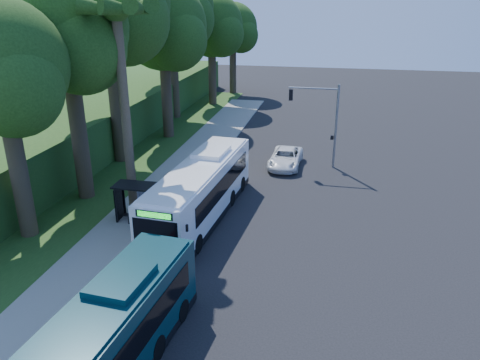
% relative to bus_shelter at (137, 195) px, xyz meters
% --- Properties ---
extents(ground, '(140.00, 140.00, 0.00)m').
position_rel_bus_shelter_xyz_m(ground, '(7.26, 2.86, -1.81)').
color(ground, black).
rests_on(ground, ground).
extents(sidewalk, '(4.50, 70.00, 0.12)m').
position_rel_bus_shelter_xyz_m(sidewalk, '(-0.04, 2.86, -1.75)').
color(sidewalk, gray).
rests_on(sidewalk, ground).
extents(red_curb, '(0.25, 30.00, 0.13)m').
position_rel_bus_shelter_xyz_m(red_curb, '(2.26, -1.14, -1.74)').
color(red_curb, maroon).
rests_on(red_curb, ground).
extents(grass_verge, '(8.00, 70.00, 0.06)m').
position_rel_bus_shelter_xyz_m(grass_verge, '(-5.74, 7.86, -1.78)').
color(grass_verge, '#234719').
rests_on(grass_verge, ground).
extents(bus_shelter, '(3.20, 1.51, 2.55)m').
position_rel_bus_shelter_xyz_m(bus_shelter, '(0.00, 0.00, 0.00)').
color(bus_shelter, black).
rests_on(bus_shelter, ground).
extents(stop_sign_pole, '(0.35, 0.06, 3.17)m').
position_rel_bus_shelter_xyz_m(stop_sign_pole, '(1.86, -2.14, 0.28)').
color(stop_sign_pole, gray).
rests_on(stop_sign_pole, ground).
extents(traffic_signal_pole, '(4.10, 0.30, 7.00)m').
position_rel_bus_shelter_xyz_m(traffic_signal_pole, '(11.04, 12.86, 2.62)').
color(traffic_signal_pole, gray).
rests_on(traffic_signal_pole, ground).
extents(palm_tree, '(4.20, 4.20, 14.40)m').
position_rel_bus_shelter_xyz_m(palm_tree, '(-0.94, 1.36, 10.57)').
color(palm_tree, '#4C3F2D').
rests_on(palm_tree, ground).
extents(hillside_backdrop, '(24.00, 60.00, 8.80)m').
position_rel_bus_shelter_xyz_m(hillside_backdrop, '(-19.04, 17.96, 0.63)').
color(hillside_backdrop, '#234719').
rests_on(hillside_backdrop, ground).
extents(tree_0, '(8.40, 8.00, 15.70)m').
position_rel_bus_shelter_xyz_m(tree_0, '(-5.14, 2.84, 9.40)').
color(tree_0, '#382B1E').
rests_on(tree_0, ground).
extents(tree_1, '(10.50, 10.00, 18.26)m').
position_rel_bus_shelter_xyz_m(tree_1, '(-6.12, 10.84, 10.92)').
color(tree_1, '#382B1E').
rests_on(tree_1, ground).
extents(tree_2, '(8.82, 8.40, 15.12)m').
position_rel_bus_shelter_xyz_m(tree_2, '(-4.64, 18.84, 8.67)').
color(tree_2, '#382B1E').
rests_on(tree_2, ground).
extents(tree_3, '(10.08, 9.60, 17.28)m').
position_rel_bus_shelter_xyz_m(tree_3, '(-6.62, 26.84, 10.17)').
color(tree_3, '#382B1E').
rests_on(tree_3, ground).
extents(tree_4, '(8.40, 8.00, 14.14)m').
position_rel_bus_shelter_xyz_m(tree_4, '(-4.14, 34.84, 7.92)').
color(tree_4, '#382B1E').
rests_on(tree_4, ground).
extents(tree_5, '(7.35, 7.00, 12.86)m').
position_rel_bus_shelter_xyz_m(tree_5, '(-3.16, 42.84, 7.16)').
color(tree_5, '#382B1E').
rests_on(tree_5, ground).
extents(tree_6, '(7.56, 7.20, 13.74)m').
position_rel_bus_shelter_xyz_m(tree_6, '(-5.65, -3.16, 7.90)').
color(tree_6, '#382B1E').
rests_on(tree_6, ground).
extents(white_bus, '(3.80, 13.55, 3.99)m').
position_rel_bus_shelter_xyz_m(white_bus, '(3.83, 1.37, 0.14)').
color(white_bus, white).
rests_on(white_bus, ground).
extents(teal_bus, '(3.70, 12.57, 3.69)m').
position_rel_bus_shelter_xyz_m(teal_bus, '(4.26, -13.42, -0.00)').
color(teal_bus, '#0A2F37').
rests_on(teal_bus, ground).
extents(pickup, '(2.68, 5.48, 1.50)m').
position_rel_bus_shelter_xyz_m(pickup, '(8.07, 12.27, -1.06)').
color(pickup, white).
rests_on(pickup, ground).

